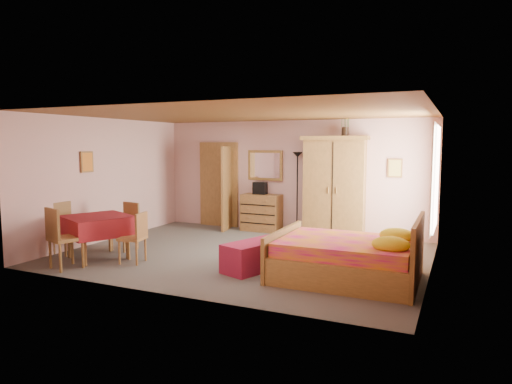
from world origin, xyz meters
The scene contains 23 objects.
floor centered at (0.00, 0.00, 0.00)m, with size 6.50×6.50×0.00m, color #5E5A53.
ceiling centered at (0.00, 0.00, 2.60)m, with size 6.50×6.50×0.00m, color brown.
wall_back centered at (0.00, 2.50, 1.30)m, with size 6.50×0.10×2.60m, color #CC9A94.
wall_front centered at (0.00, -2.50, 1.30)m, with size 6.50×0.10×2.60m, color #CC9A94.
wall_left centered at (-3.25, 0.00, 1.30)m, with size 0.10×5.00×2.60m, color #CC9A94.
wall_right centered at (3.25, 0.00, 1.30)m, with size 0.10×5.00×2.60m, color #CC9A94.
doorway centered at (-1.90, 2.47, 1.02)m, with size 1.06×0.12×2.15m, color #9E6B35.
window centered at (3.21, 1.20, 1.45)m, with size 0.08×1.40×1.95m, color white.
picture_left centered at (-3.22, -0.60, 1.70)m, with size 0.04×0.32×0.42m, color orange.
picture_back centered at (2.35, 2.47, 1.55)m, with size 0.30×0.04×0.40m, color #D8BF59.
chest_of_drawers centered at (-0.65, 2.27, 0.44)m, with size 0.92×0.46×0.87m, color brown.
wall_mirror centered at (-0.65, 2.48, 1.55)m, with size 0.91×0.05×0.72m, color white.
stereo centered at (-0.71, 2.32, 1.01)m, with size 0.31×0.23×0.29m, color black.
floor_lamp centered at (0.22, 2.32, 0.94)m, with size 0.24×0.24×1.88m, color black.
wardrobe centered at (1.13, 2.21, 1.11)m, with size 1.42×0.73×2.23m, color olive.
sunflower_vase centered at (1.31, 2.29, 2.50)m, with size 0.22×0.22×0.54m, color gold.
bed centered at (2.09, -0.76, 0.50)m, with size 2.16×1.70×1.00m, color #C81374.
bench centered at (0.66, -0.74, 0.23)m, with size 0.52×1.40×0.47m, color maroon.
dining_table centered at (-2.28, -1.35, 0.39)m, with size 1.05×1.05×0.77m, color maroon.
chair_south centered at (-2.28, -2.08, 0.51)m, with size 0.47×0.47×1.03m, color olive.
chair_north centered at (-2.30, -0.62, 0.46)m, with size 0.42×0.42×0.92m, color #9B6534.
chair_west centered at (-3.05, -1.31, 0.48)m, with size 0.44×0.44×0.96m, color #AE703B.
chair_east centered at (-1.52, -1.33, 0.44)m, with size 0.40×0.40×0.88m, color #B0753B.
Camera 1 is at (3.65, -7.53, 2.05)m, focal length 32.00 mm.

